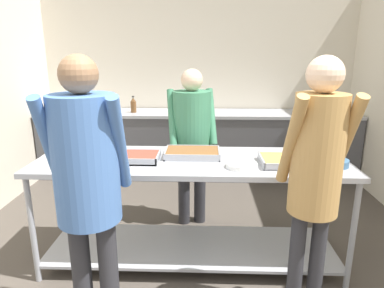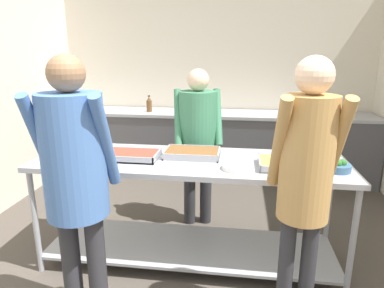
# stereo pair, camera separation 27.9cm
# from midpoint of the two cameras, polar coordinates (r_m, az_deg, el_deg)

# --- Properties ---
(wall_rear) EXTENTS (4.53, 0.06, 2.65)m
(wall_rear) POSITION_cam_midpoint_polar(r_m,az_deg,el_deg) (5.07, -0.64, 10.56)
(wall_rear) COLOR beige
(wall_rear) RESTS_ON ground_plane
(back_counter) EXTENTS (4.37, 0.65, 0.92)m
(back_counter) POSITION_cam_midpoint_polar(r_m,az_deg,el_deg) (4.86, -0.82, -0.00)
(back_counter) COLOR #4C4C51
(back_counter) RESTS_ON ground_plane
(serving_counter) EXTENTS (2.47, 0.76, 0.90)m
(serving_counter) POSITION_cam_midpoint_polar(r_m,az_deg,el_deg) (2.83, -2.93, -8.26)
(serving_counter) COLOR #9EA0A8
(serving_counter) RESTS_ON ground_plane
(sauce_pan) EXTENTS (0.40, 0.26, 0.09)m
(sauce_pan) POSITION_cam_midpoint_polar(r_m,az_deg,el_deg) (3.09, -21.23, -0.59)
(sauce_pan) COLOR #9EA0A8
(sauce_pan) RESTS_ON serving_counter
(serving_tray_greens) EXTENTS (0.49, 0.27, 0.05)m
(serving_tray_greens) POSITION_cam_midpoint_polar(r_m,az_deg,el_deg) (2.77, -13.50, -2.21)
(serving_tray_greens) COLOR #9EA0A8
(serving_tray_greens) RESTS_ON serving_counter
(serving_tray_vegetables) EXTENTS (0.45, 0.30, 0.05)m
(serving_tray_vegetables) POSITION_cam_midpoint_polar(r_m,az_deg,el_deg) (2.80, -2.78, -1.58)
(serving_tray_vegetables) COLOR #9EA0A8
(serving_tray_vegetables) RESTS_ON serving_counter
(plate_stack) EXTENTS (0.23, 0.23, 0.04)m
(plate_stack) POSITION_cam_midpoint_polar(r_m,az_deg,el_deg) (2.54, 5.18, -3.59)
(plate_stack) COLOR white
(plate_stack) RESTS_ON serving_counter
(serving_tray_roast) EXTENTS (0.42, 0.31, 0.05)m
(serving_tray_roast) POSITION_cam_midpoint_polar(r_m,az_deg,el_deg) (2.66, 12.97, -2.88)
(serving_tray_roast) COLOR #9EA0A8
(serving_tray_roast) RESTS_ON serving_counter
(broccoli_bowl) EXTENTS (0.19, 0.19, 0.09)m
(broccoli_bowl) POSITION_cam_midpoint_polar(r_m,az_deg,el_deg) (2.72, 20.13, -2.75)
(broccoli_bowl) COLOR #3D668C
(broccoli_bowl) RESTS_ON serving_counter
(guest_serving_left) EXTENTS (0.42, 0.35, 1.72)m
(guest_serving_left) POSITION_cam_midpoint_polar(r_m,az_deg,el_deg) (2.11, 16.47, -3.52)
(guest_serving_left) COLOR #2D2D33
(guest_serving_left) RESTS_ON ground_plane
(guest_serving_right) EXTENTS (0.48, 0.37, 1.73)m
(guest_serving_right) POSITION_cam_midpoint_polar(r_m,az_deg,el_deg) (2.07, -20.88, -4.78)
(guest_serving_right) COLOR #2D2D33
(guest_serving_right) RESTS_ON ground_plane
(cook_behind_counter) EXTENTS (0.51, 0.39, 1.58)m
(cook_behind_counter) POSITION_cam_midpoint_polar(r_m,az_deg,el_deg) (3.36, -2.40, 1.95)
(cook_behind_counter) COLOR #2D2D33
(cook_behind_counter) RESTS_ON ground_plane
(water_bottle) EXTENTS (0.08, 0.08, 0.23)m
(water_bottle) POSITION_cam_midpoint_polar(r_m,az_deg,el_deg) (4.81, -11.41, 6.37)
(water_bottle) COLOR brown
(water_bottle) RESTS_ON back_counter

